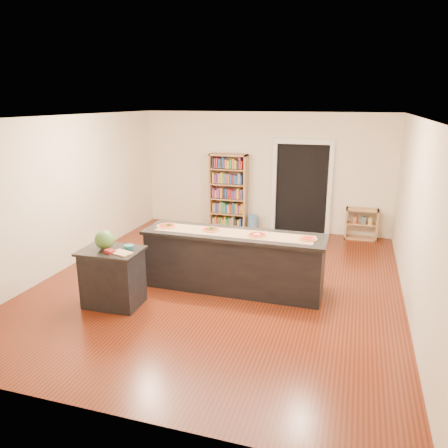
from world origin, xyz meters
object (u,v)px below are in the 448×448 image
(kitchen_island, at_px, (234,261))
(waste_bin, at_px, (253,223))
(side_counter, at_px, (113,277))
(low_shelf, at_px, (361,224))
(watermelon, at_px, (105,240))
(bookshelf, at_px, (228,192))

(kitchen_island, height_order, waste_bin, kitchen_island)
(side_counter, height_order, low_shelf, side_counter)
(kitchen_island, distance_m, side_counter, 1.95)
(low_shelf, distance_m, watermelon, 5.95)
(watermelon, bearing_deg, bookshelf, 82.91)
(kitchen_island, bearing_deg, low_shelf, 60.42)
(kitchen_island, bearing_deg, side_counter, -145.05)
(bookshelf, distance_m, low_shelf, 3.20)
(low_shelf, height_order, watermelon, watermelon)
(bookshelf, bearing_deg, side_counter, -95.86)
(bookshelf, height_order, waste_bin, bookshelf)
(kitchen_island, distance_m, bookshelf, 3.69)
(side_counter, height_order, watermelon, watermelon)
(bookshelf, xyz_separation_m, low_shelf, (3.15, 0.01, -0.56))
(watermelon, bearing_deg, low_shelf, 51.03)
(bookshelf, bearing_deg, watermelon, -97.09)
(bookshelf, xyz_separation_m, waste_bin, (0.64, -0.05, -0.73))
(waste_bin, bearing_deg, low_shelf, 1.40)
(side_counter, bearing_deg, low_shelf, 49.99)
(low_shelf, bearing_deg, side_counter, -128.17)
(side_counter, relative_size, watermelon, 3.12)
(low_shelf, bearing_deg, bookshelf, -179.81)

